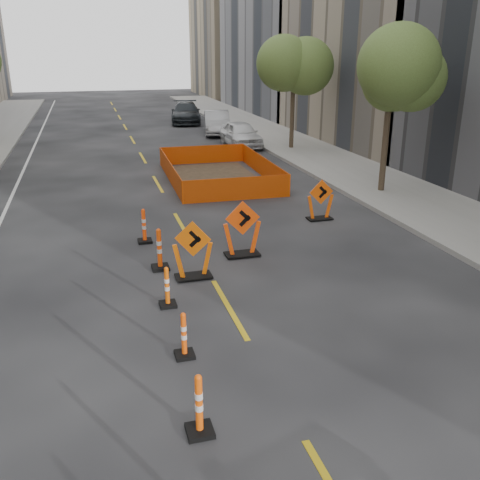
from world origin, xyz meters
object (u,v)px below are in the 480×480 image
object	(u,v)px
chevron_sign_left	(193,250)
parked_car_far	(186,113)
chevron_sign_center	(242,229)
parked_car_mid	(217,123)
channelizer_2	(199,405)
channelizer_6	(144,226)
channelizer_3	(184,335)
channelizer_4	(167,287)
channelizer_5	(159,249)
parked_car_near	(241,134)
chevron_sign_right	(320,200)

from	to	relation	value
chevron_sign_left	parked_car_far	size ratio (longest dim) A/B	0.29
chevron_sign_center	parked_car_mid	distance (m)	22.37
channelizer_2	chevron_sign_left	distance (m)	5.84
channelizer_6	channelizer_3	bearing A→B (deg)	-89.81
channelizer_4	channelizer_6	world-z (taller)	channelizer_6
channelizer_5	parked_car_near	distance (m)	18.63
channelizer_2	chevron_sign_left	bearing A→B (deg)	79.75
chevron_sign_center	parked_car_mid	size ratio (longest dim) A/B	0.35
parked_car_mid	channelizer_3	bearing A→B (deg)	-94.06
parked_car_near	chevron_sign_center	bearing A→B (deg)	-106.92
channelizer_5	chevron_sign_right	world-z (taller)	chevron_sign_right
channelizer_3	chevron_sign_center	bearing A→B (deg)	62.09
parked_car_far	chevron_sign_right	bearing A→B (deg)	-80.47
channelizer_4	parked_car_near	bearing A→B (deg)	69.47
chevron_sign_left	parked_car_mid	bearing A→B (deg)	98.60
chevron_sign_left	channelizer_3	bearing A→B (deg)	-80.30
channelizer_4	channelizer_5	xyz separation A→B (m)	(0.13, 2.18, 0.09)
channelizer_4	parked_car_near	size ratio (longest dim) A/B	0.22
channelizer_5	parked_car_mid	world-z (taller)	parked_car_mid
parked_car_mid	parked_car_far	xyz separation A→B (m)	(-0.99, 6.12, 0.01)
channelizer_3	parked_car_near	xyz separation A→B (m)	(7.27, 21.57, 0.26)
channelizer_5	chevron_sign_left	bearing A→B (deg)	-47.70
channelizer_2	parked_car_near	size ratio (longest dim) A/B	0.24
parked_car_mid	chevron_sign_center	bearing A→B (deg)	-90.96
parked_car_far	parked_car_mid	bearing A→B (deg)	-71.11
chevron_sign_center	parked_car_far	bearing A→B (deg)	84.99
channelizer_2	chevron_sign_right	distance (m)	11.19
channelizer_5	chevron_sign_left	xyz separation A→B (m)	(0.73, -0.81, 0.20)
parked_car_mid	parked_car_far	distance (m)	6.20
channelizer_6	chevron_sign_right	size ratio (longest dim) A/B	0.75
channelizer_6	chevron_sign_right	distance (m)	6.01
channelizer_2	chevron_sign_right	size ratio (longest dim) A/B	0.74
parked_car_near	parked_car_far	distance (m)	11.22
channelizer_4	chevron_sign_left	distance (m)	1.65
chevron_sign_left	parked_car_far	xyz separation A→B (m)	(5.16, 29.17, 0.01)
channelizer_6	parked_car_mid	size ratio (longest dim) A/B	0.23
channelizer_4	parked_car_mid	xyz separation A→B (m)	(7.02, 24.43, 0.28)
channelizer_6	parked_car_mid	bearing A→B (deg)	70.64
channelizer_5	channelizer_6	size ratio (longest dim) A/B	1.08
channelizer_5	parked_car_near	bearing A→B (deg)	67.49
chevron_sign_left	parked_car_near	xyz separation A→B (m)	(6.40, 18.01, -0.04)
chevron_sign_right	chevron_sign_left	bearing A→B (deg)	-145.12
channelizer_5	chevron_sign_right	distance (m)	6.46
parked_car_near	channelizer_2	bearing A→B (deg)	-108.47
channelizer_2	chevron_sign_center	distance (m)	7.38
channelizer_2	parked_car_mid	bearing A→B (deg)	75.98
channelizer_2	channelizer_6	distance (m)	8.73
channelizer_4	channelizer_6	bearing A→B (deg)	90.43
channelizer_3	parked_car_far	xyz separation A→B (m)	(6.04, 32.73, 0.31)
channelizer_6	chevron_sign_center	world-z (taller)	chevron_sign_center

